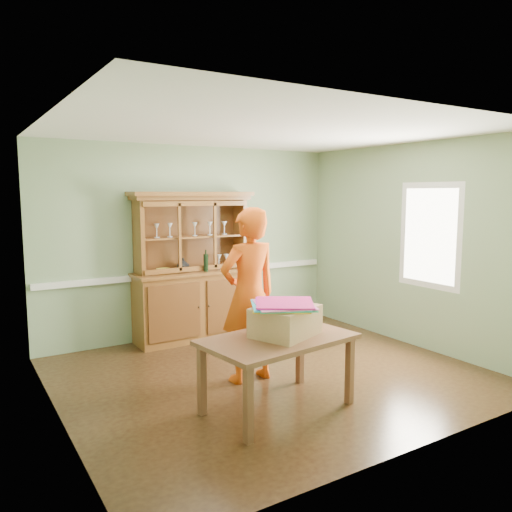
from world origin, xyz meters
TOP-DOWN VIEW (x-y plane):
  - floor at (0.00, 0.00)m, footprint 4.50×4.50m
  - ceiling at (0.00, 0.00)m, footprint 4.50×4.50m
  - wall_back at (0.00, 2.00)m, footprint 4.50×0.00m
  - wall_left at (-2.25, 0.00)m, footprint 0.00×4.00m
  - wall_right at (2.25, 0.00)m, footprint 0.00×4.00m
  - wall_front at (0.00, -2.00)m, footprint 4.50×0.00m
  - chair_rail at (0.00, 1.98)m, footprint 4.41×0.05m
  - framed_map at (-2.23, 0.30)m, footprint 0.03×0.60m
  - window_panel at (2.23, -0.30)m, footprint 0.03×0.96m
  - china_hutch at (-0.12, 1.77)m, footprint 1.75×0.58m
  - dining_table at (-0.44, -0.79)m, footprint 1.50×1.01m
  - cardboard_box at (-0.35, -0.77)m, footprint 0.73×0.66m
  - kite_stack at (-0.39, -0.79)m, footprint 0.71×0.71m
  - person at (-0.29, -0.01)m, footprint 0.71×0.48m

SIDE VIEW (x-z plane):
  - floor at x=0.00m, z-range 0.00..0.00m
  - dining_table at x=-0.44m, z-range 0.27..0.97m
  - china_hutch at x=-0.12m, z-range -0.30..1.75m
  - cardboard_box at x=-0.35m, z-range 0.70..0.98m
  - chair_rail at x=0.00m, z-range 0.86..0.94m
  - person at x=-0.29m, z-range 0.00..1.89m
  - kite_stack at x=-0.39m, z-range 0.98..1.03m
  - wall_back at x=0.00m, z-range -0.90..3.60m
  - wall_left at x=-2.25m, z-range -0.65..3.35m
  - wall_right at x=2.25m, z-range -0.65..3.35m
  - wall_front at x=0.00m, z-range -0.90..3.60m
  - window_panel at x=2.23m, z-range 0.82..2.18m
  - framed_map at x=-2.23m, z-range 1.32..1.78m
  - ceiling at x=0.00m, z-range 2.70..2.70m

